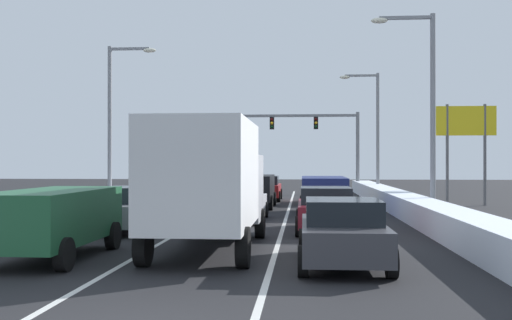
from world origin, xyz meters
The scene contains 22 objects.
ground_plane centered at (0.00, 15.76, 0.00)m, with size 120.00×120.00×0.00m, color black.
lane_stripe_between_right_lane_and_center_lane centered at (1.70, 19.70, 0.00)m, with size 0.14×43.33×0.01m, color silver.
lane_stripe_between_center_lane_and_left_lane centered at (-1.70, 19.70, 0.00)m, with size 0.14×43.33×0.01m, color silver.
snow_bank_right_shoulder centered at (7.00, 19.70, 0.44)m, with size 1.33×43.33×0.89m, color silver.
snow_bank_left_shoulder centered at (-7.00, 19.70, 0.37)m, with size 1.93×43.33×0.75m, color silver.
sedan_charcoal_right_lane_nearest centered at (3.31, 5.83, 0.76)m, with size 2.00×4.50×1.51m.
sedan_maroon_right_lane_second centered at (3.17, 12.57, 0.76)m, with size 2.00×4.50×1.51m.
suv_navy_right_lane_third centered at (3.34, 19.64, 1.02)m, with size 2.16×4.90×1.67m.
sedan_tan_right_lane_fourth centered at (3.33, 26.63, 0.76)m, with size 2.00×4.50×1.51m.
box_truck_center_lane_nearest centered at (-0.04, 7.73, 1.90)m, with size 2.53×7.20×3.36m.
sedan_white_center_lane_second centered at (-0.07, 16.22, 0.76)m, with size 2.00×4.50×1.51m.
suv_black_center_lane_third centered at (-0.14, 23.27, 1.02)m, with size 2.16×4.90×1.67m.
sedan_red_center_lane_fourth centered at (0.08, 29.23, 0.76)m, with size 2.00×4.50×1.51m.
suv_green_left_lane_nearest centered at (-3.64, 6.24, 1.02)m, with size 2.16×4.90×1.67m.
sedan_gray_left_lane_second centered at (-3.46, 12.30, 0.76)m, with size 2.00×4.50×1.51m.
suv_charcoal_left_lane_third centered at (-3.59, 18.64, 1.02)m, with size 2.16×4.90×1.67m.
sedan_maroon_left_lane_fourth centered at (-3.48, 25.05, 0.76)m, with size 2.00×4.50×1.51m.
traffic_light_gantry centered at (2.77, 39.38, 4.74)m, with size 10.94×0.47×6.20m.
street_lamp_right_near centered at (7.44, 17.73, 5.07)m, with size 2.66×0.36×8.52m.
street_lamp_right_mid centered at (7.06, 33.48, 4.97)m, with size 2.66×0.36×8.33m.
street_lamp_left_mid centered at (-7.73, 24.44, 5.14)m, with size 2.66×0.36×8.65m.
roadside_sign_right centered at (11.25, 25.90, 4.02)m, with size 3.20×0.16×5.50m.
Camera 1 is at (2.42, -8.24, 2.35)m, focal length 43.14 mm.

